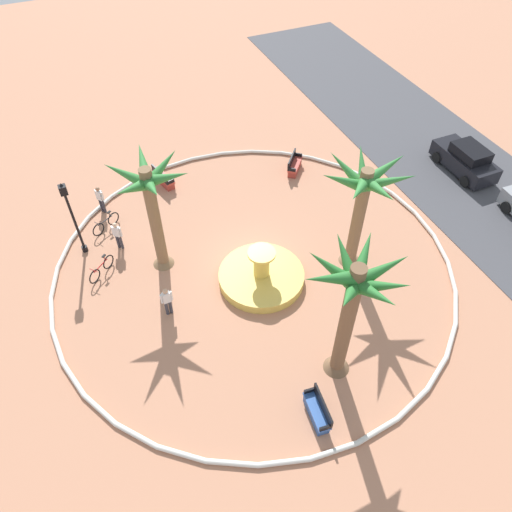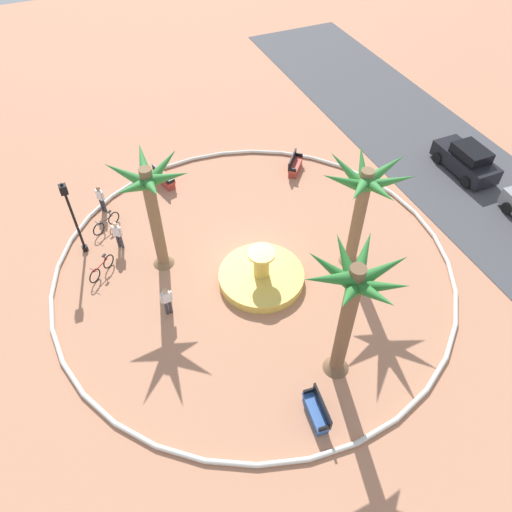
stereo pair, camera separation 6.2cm
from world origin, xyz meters
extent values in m
plane|color=tan|center=(0.00, 0.00, 0.00)|extent=(80.00, 80.00, 0.00)
torus|color=silver|center=(0.00, 0.00, 0.10)|extent=(18.76, 18.76, 0.20)
cube|color=#424247|center=(0.00, 13.78, 0.01)|extent=(48.00, 8.00, 0.03)
cylinder|color=gold|center=(0.90, -0.01, 0.23)|extent=(3.95, 3.95, 0.45)
cylinder|color=#236093|center=(0.90, -0.01, 0.19)|extent=(3.47, 3.47, 0.34)
cylinder|color=gold|center=(0.90, -0.01, 1.09)|extent=(0.71, 0.71, 1.29)
cylinder|color=#F1C954|center=(0.90, -0.01, 1.80)|extent=(1.26, 1.26, 0.12)
cylinder|color=brown|center=(6.28, 0.87, 2.99)|extent=(0.55, 0.55, 5.97)
cone|color=brown|center=(6.28, 0.87, 0.25)|extent=(1.05, 1.05, 0.50)
cone|color=#28702D|center=(7.12, 0.97, 5.59)|extent=(1.97, 0.78, 1.27)
cone|color=#28702D|center=(6.89, 1.39, 5.52)|extent=(1.80, 1.65, 1.40)
cone|color=#28702D|center=(6.38, 1.72, 5.62)|extent=(0.77, 1.98, 1.23)
cone|color=#28702D|center=(5.67, 1.48, 5.64)|extent=(1.76, 1.76, 1.18)
cone|color=#28702D|center=(5.48, 0.94, 5.52)|extent=(1.93, 0.73, 1.39)
cone|color=#28702D|center=(5.68, 0.32, 5.55)|extent=(1.78, 1.70, 1.35)
cone|color=#28702D|center=(6.15, -0.01, 5.73)|extent=(0.84, 2.00, 1.03)
cone|color=#28702D|center=(6.83, 0.25, 5.55)|extent=(1.69, 1.79, 1.34)
cylinder|color=brown|center=(-1.91, -3.87, 2.77)|extent=(0.53, 0.53, 5.54)
cone|color=brown|center=(-1.91, -3.87, 0.25)|extent=(1.01, 1.01, 0.50)
cone|color=#337F38|center=(-1.03, -3.85, 5.22)|extent=(1.96, 0.59, 1.18)
cone|color=#337F38|center=(-1.45, -3.11, 5.24)|extent=(1.50, 1.96, 1.14)
cone|color=#337F38|center=(-2.30, -3.11, 5.15)|extent=(1.38, 1.98, 1.30)
cone|color=#337F38|center=(-2.81, -3.75, 5.29)|extent=(2.01, 0.80, 1.05)
cone|color=#337F38|center=(-2.40, -4.57, 5.16)|extent=(1.56, 1.92, 1.28)
cone|color=#337F38|center=(-1.37, -4.55, 5.19)|extent=(1.65, 1.87, 1.23)
cylinder|color=brown|center=(1.48, 4.38, 2.68)|extent=(0.55, 0.55, 5.35)
cone|color=brown|center=(1.48, 4.38, 0.25)|extent=(1.05, 1.05, 0.50)
cone|color=#337F38|center=(2.48, 4.32, 5.08)|extent=(2.17, 0.68, 1.07)
cone|color=#337F38|center=(2.01, 5.16, 4.95)|extent=(1.65, 2.07, 1.32)
cone|color=#337F38|center=(1.33, 5.36, 5.06)|extent=(0.87, 2.20, 1.12)
cone|color=#337F38|center=(0.67, 4.71, 4.81)|extent=(2.11, 1.30, 1.55)
cone|color=#337F38|center=(0.64, 4.00, 4.89)|extent=(2.14, 1.38, 1.42)
cone|color=#337F38|center=(1.25, 3.47, 4.92)|extent=(1.06, 2.18, 1.37)
cone|color=#337F38|center=(2.13, 3.63, 5.09)|extent=(1.82, 1.98, 1.07)
cube|color=#335BA8|center=(7.77, -0.85, 0.45)|extent=(1.64, 0.67, 0.12)
cube|color=black|center=(7.79, -0.64, 0.75)|extent=(1.60, 0.25, 0.50)
cube|color=#2B4E8F|center=(7.77, -0.85, 0.20)|extent=(1.51, 0.62, 0.39)
cube|color=black|center=(8.51, -0.93, 0.59)|extent=(0.13, 0.46, 0.24)
cube|color=black|center=(7.02, -0.77, 0.59)|extent=(0.13, 0.46, 0.24)
cube|color=#B73D33|center=(-5.93, 5.15, 0.45)|extent=(1.54, 1.43, 0.12)
cube|color=black|center=(-6.07, 4.99, 0.75)|extent=(1.26, 1.11, 0.50)
cube|color=#9C342B|center=(-5.93, 5.15, 0.20)|extent=(1.41, 1.31, 0.39)
cube|color=black|center=(-6.49, 5.64, 0.59)|extent=(0.36, 0.39, 0.24)
cube|color=black|center=(-5.36, 4.66, 0.59)|extent=(0.36, 0.39, 0.24)
cube|color=#B73D33|center=(-7.78, -2.11, 0.45)|extent=(1.68, 0.90, 0.12)
cube|color=black|center=(-7.72, -2.32, 0.75)|extent=(1.56, 0.50, 0.50)
cube|color=#9C342B|center=(-7.78, -2.11, 0.20)|extent=(1.54, 0.83, 0.39)
cube|color=black|center=(-8.50, -2.31, 0.59)|extent=(0.20, 0.46, 0.24)
cube|color=black|center=(-7.05, -1.92, 0.59)|extent=(0.20, 0.46, 0.24)
cylinder|color=black|center=(-4.27, -7.16, 1.80)|extent=(0.12, 0.12, 3.59)
cylinder|color=black|center=(-4.27, -7.16, 0.15)|extent=(0.28, 0.28, 0.30)
cube|color=black|center=(-4.27, -7.16, 3.81)|extent=(0.32, 0.32, 0.44)
sphere|color=#F2EDCC|center=(-4.27, -7.16, 3.81)|extent=(0.22, 0.22, 0.22)
cone|color=black|center=(-4.27, -7.16, 4.09)|extent=(0.20, 0.20, 0.18)
torus|color=black|center=(-2.06, -7.05, 0.36)|extent=(0.51, 0.59, 0.72)
torus|color=black|center=(-2.71, -6.29, 0.36)|extent=(0.51, 0.59, 0.72)
cylinder|color=#B21919|center=(-2.39, -6.67, 0.59)|extent=(0.66, 0.75, 0.05)
cylinder|color=#B21919|center=(-2.61, -6.40, 0.74)|extent=(0.04, 0.04, 0.30)
cube|color=black|center=(-2.61, -6.40, 0.91)|extent=(0.21, 0.22, 0.06)
cylinder|color=#B21919|center=(-2.09, -7.01, 0.73)|extent=(0.35, 0.31, 0.03)
torus|color=black|center=(-5.11, -6.28, 0.36)|extent=(0.42, 0.65, 0.72)
torus|color=black|center=(-5.62, -5.42, 0.36)|extent=(0.42, 0.65, 0.72)
cylinder|color=black|center=(-5.36, -5.85, 0.59)|extent=(0.53, 0.84, 0.05)
cylinder|color=black|center=(-5.54, -5.55, 0.74)|extent=(0.04, 0.04, 0.30)
cube|color=black|center=(-5.54, -5.55, 0.91)|extent=(0.19, 0.22, 0.06)
cylinder|color=black|center=(-5.13, -6.24, 0.73)|extent=(0.39, 0.25, 0.03)
cylinder|color=#33333D|center=(-3.85, -5.57, 0.42)|extent=(0.14, 0.14, 0.83)
cylinder|color=#33333D|center=(-3.73, -5.44, 0.42)|extent=(0.14, 0.14, 0.83)
cube|color=white|center=(-3.79, -5.51, 1.11)|extent=(0.37, 0.39, 0.56)
sphere|color=beige|center=(-3.79, -5.51, 1.51)|extent=(0.22, 0.22, 0.22)
cylinder|color=white|center=(-3.93, -5.67, 1.11)|extent=(0.09, 0.09, 0.53)
cylinder|color=white|center=(-3.64, -5.34, 1.11)|extent=(0.09, 0.09, 0.53)
cylinder|color=#33333D|center=(-6.88, -5.79, 0.42)|extent=(0.14, 0.14, 0.84)
cylinder|color=#33333D|center=(-6.73, -5.68, 0.42)|extent=(0.14, 0.14, 0.84)
cube|color=white|center=(-6.80, -5.73, 1.12)|extent=(0.39, 0.36, 0.56)
sphere|color=#9E7051|center=(-6.80, -5.73, 1.52)|extent=(0.22, 0.22, 0.22)
cylinder|color=white|center=(-6.98, -5.86, 1.12)|extent=(0.09, 0.09, 0.53)
cylinder|color=white|center=(-6.63, -5.60, 1.12)|extent=(0.09, 0.09, 0.53)
cylinder|color=#33333D|center=(1.03, -4.55, 0.41)|extent=(0.14, 0.14, 0.82)
cylinder|color=#33333D|center=(1.03, -4.37, 0.41)|extent=(0.14, 0.14, 0.82)
cube|color=white|center=(1.03, -4.46, 1.10)|extent=(0.21, 0.35, 0.56)
sphere|color=tan|center=(1.03, -4.46, 1.50)|extent=(0.22, 0.22, 0.22)
cylinder|color=white|center=(1.03, -4.68, 1.10)|extent=(0.09, 0.09, 0.53)
cylinder|color=white|center=(1.02, -4.24, 1.10)|extent=(0.09, 0.09, 0.53)
cube|color=black|center=(-2.10, 14.06, 0.64)|extent=(4.00, 1.70, 0.90)
cube|color=black|center=(-1.90, 14.06, 1.36)|extent=(2.00, 1.45, 0.60)
cube|color=#333D47|center=(-2.80, 14.06, 1.28)|extent=(0.29, 1.36, 0.51)
cylinder|color=black|center=(-3.34, 13.21, 0.32)|extent=(0.64, 0.22, 0.64)
cylinder|color=black|center=(-3.34, 14.91, 0.32)|extent=(0.64, 0.22, 0.64)
cylinder|color=black|center=(-0.86, 13.21, 0.32)|extent=(0.64, 0.22, 0.64)
cylinder|color=black|center=(-0.86, 14.91, 0.32)|extent=(0.64, 0.22, 0.64)
cylinder|color=black|center=(1.76, 13.75, 0.32)|extent=(0.65, 0.26, 0.64)
camera|label=1|loc=(14.16, -6.06, 17.19)|focal=34.03mm
camera|label=2|loc=(14.18, -6.01, 17.19)|focal=34.03mm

